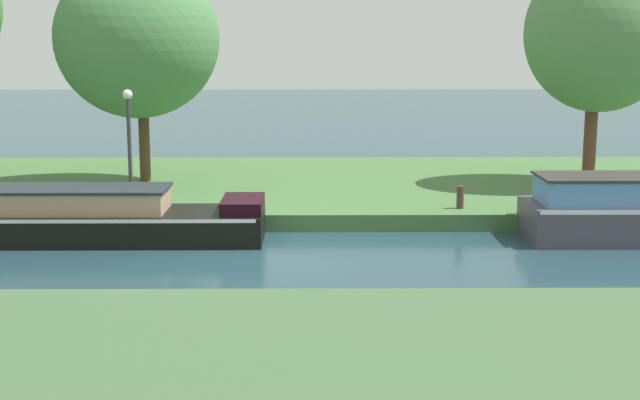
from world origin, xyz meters
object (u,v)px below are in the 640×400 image
Objects in this scene: mooring_post_near at (460,197)px; willow_tree_centre at (137,39)px; willow_tree_right at (601,33)px; lamp_post at (129,132)px; black_barge at (10,215)px; slate_narrowboat at (613,212)px.

willow_tree_centre is at bearing 155.92° from mooring_post_near.
willow_tree_centre is at bearing 179.51° from willow_tree_right.
willow_tree_right reaches higher than mooring_post_near.
lamp_post is 5.14× the size of mooring_post_near.
black_barge is at bearing -171.12° from mooring_post_near.
slate_narrowboat reaches higher than mooring_post_near.
willow_tree_centre is 2.20× the size of lamp_post.
black_barge reaches higher than slate_narrowboat.
lamp_post is at bearing 47.71° from black_barge.
willow_tree_right is at bearing 39.75° from mooring_post_near.
willow_tree_right reaches higher than slate_narrowboat.
lamp_post is at bearing -84.38° from willow_tree_centre.
lamp_post is 8.14m from mooring_post_near.
willow_tree_centre reaches higher than mooring_post_near.
willow_tree_centre is 0.97× the size of willow_tree_right.
mooring_post_near is (-4.30, -3.58, -3.85)m from willow_tree_right.
lamp_post is (0.28, -2.88, -2.21)m from willow_tree_centre.
mooring_post_near is at bearing 153.06° from slate_narrowboat.
lamp_post reaches higher than black_barge.
willow_tree_centre is (1.89, 5.27, 3.78)m from black_barge.
willow_tree_right is at bearing -0.49° from willow_tree_centre.
willow_tree_right is 11.64× the size of mooring_post_near.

